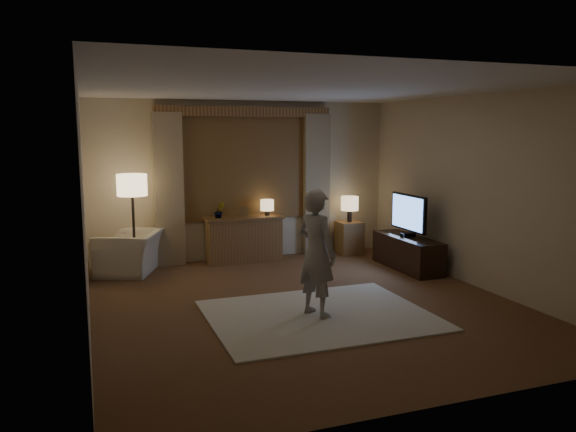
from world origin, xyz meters
name	(u,v)px	position (x,y,z in m)	size (l,w,h in m)	color
room	(292,192)	(0.00, 0.50, 1.33)	(5.04, 5.54, 2.64)	brown
rug	(319,315)	(-0.02, -0.46, 0.01)	(2.50, 2.00, 0.02)	beige
sideboard	(244,240)	(-0.09, 2.50, 0.35)	(1.20, 0.40, 0.70)	brown
picture_frame	(244,213)	(-0.09, 2.50, 0.80)	(0.16, 0.02, 0.20)	brown
plant	(219,211)	(-0.49, 2.50, 0.85)	(0.17, 0.13, 0.30)	#999999
table_lamp_sideboard	(267,206)	(0.31, 2.50, 0.90)	(0.22, 0.22, 0.30)	black
floor_lamp	(132,191)	(-1.84, 2.24, 1.25)	(0.43, 0.43, 1.49)	black
armchair	(130,253)	(-1.90, 2.33, 0.31)	(0.96, 0.84, 0.63)	beige
side_table	(349,238)	(1.79, 2.45, 0.28)	(0.40, 0.40, 0.56)	brown
table_lamp_side	(350,204)	(1.79, 2.45, 0.87)	(0.30, 0.30, 0.44)	black
tv_stand	(407,253)	(2.15, 1.16, 0.25)	(0.45, 1.40, 0.50)	black
tv	(409,214)	(2.15, 1.16, 0.86)	(0.22, 0.91, 0.66)	black
person	(317,253)	(-0.05, -0.46, 0.75)	(0.53, 0.35, 1.45)	#AFABA1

